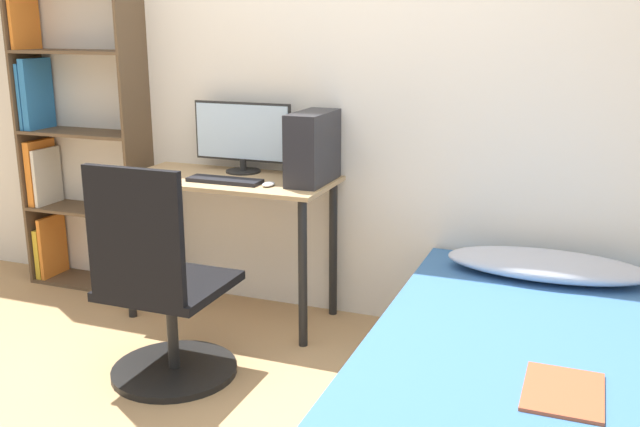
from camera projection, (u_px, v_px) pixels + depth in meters
The scene contains 11 objects.
wall_back at pixel (334, 83), 3.68m from camera, with size 8.00×0.05×2.50m.
desk at pixel (230, 202), 3.74m from camera, with size 1.10×0.53×0.77m.
bookshelf at pixel (68, 139), 4.18m from camera, with size 0.77×0.27×1.86m.
office_chair at pixel (162, 303), 3.10m from camera, with size 0.57×0.57×1.00m.
bed at pixel (525, 396), 2.63m from camera, with size 1.17×1.99×0.43m.
pillow at pixel (546, 265), 3.22m from camera, with size 0.89×0.36×0.11m.
magazine at pixel (563, 391), 2.22m from camera, with size 0.24×0.32×0.01m.
monitor at pixel (242, 135), 3.79m from camera, with size 0.56×0.19×0.38m.
keyboard at pixel (225, 180), 3.60m from camera, with size 0.39×0.12×0.02m.
pc_tower at pixel (313, 148), 3.55m from camera, with size 0.16×0.38×0.36m.
mouse at pixel (268, 184), 3.51m from camera, with size 0.06×0.09×0.02m.
Camera 1 is at (1.27, -1.99, 1.55)m, focal length 40.00 mm.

